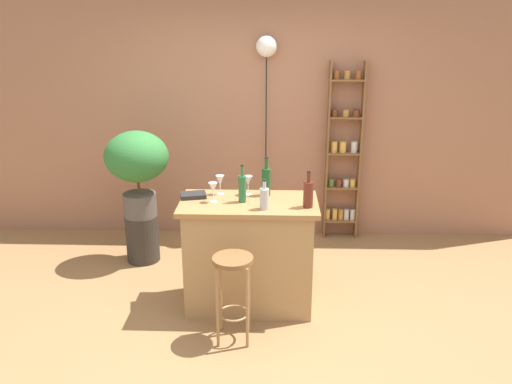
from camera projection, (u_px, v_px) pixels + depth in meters
ground at (248, 322)px, 4.28m from camera, size 12.00×12.00×0.00m
back_wall at (256, 111)px, 5.68m from camera, size 6.40×0.10×2.80m
kitchen_counter at (249, 254)px, 4.41m from camera, size 1.13×0.61×0.94m
bar_stool at (233, 280)px, 3.91m from camera, size 0.31×0.31×0.69m
spice_shelf at (343, 154)px, 5.66m from camera, size 0.37×0.13×1.94m
plant_stool at (143, 238)px, 5.31m from camera, size 0.33×0.33×0.48m
potted_plant at (137, 163)px, 5.06m from camera, size 0.62×0.56×0.86m
bottle_wine_red at (266, 181)px, 4.38m from camera, size 0.07×0.07×0.33m
bottle_spirits_clear at (308, 194)px, 4.11m from camera, size 0.08×0.08×0.30m
bottle_sauce_amber at (242, 188)px, 4.22m from camera, size 0.06×0.06×0.31m
bottle_soda_blue at (264, 198)px, 4.07m from camera, size 0.07×0.07×0.24m
wine_glass_left at (220, 181)px, 4.41m from camera, size 0.07×0.07×0.16m
wine_glass_center at (248, 181)px, 4.39m from camera, size 0.07×0.07×0.16m
wine_glass_right at (213, 188)px, 4.22m from camera, size 0.07×0.07×0.16m
cookbook at (193, 195)px, 4.36m from camera, size 0.24×0.19×0.03m
pendant_globe_light at (266, 49)px, 5.37m from camera, size 0.22×0.22×2.19m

